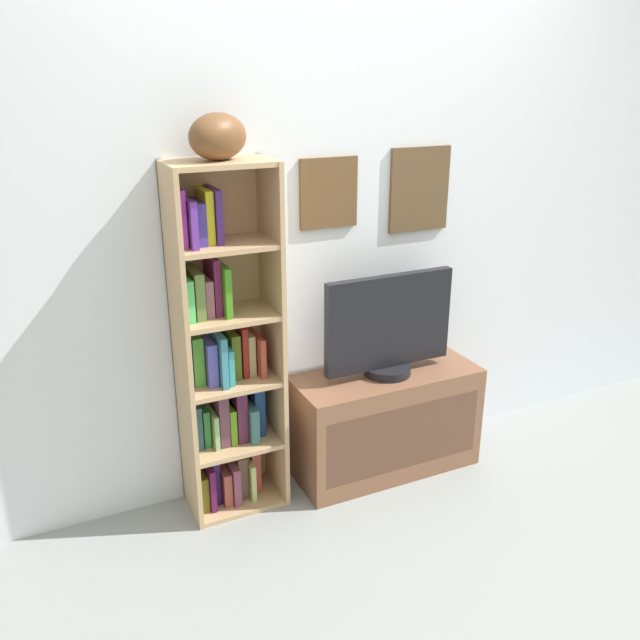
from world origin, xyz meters
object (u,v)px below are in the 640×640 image
(football, at_px, (218,137))
(television, at_px, (389,327))
(bookshelf, at_px, (222,362))
(tv_stand, at_px, (385,421))

(football, xyz_separation_m, television, (0.74, -0.04, -0.86))
(football, distance_m, television, 1.14)
(bookshelf, height_order, television, bookshelf)
(bookshelf, relative_size, television, 2.40)
(bookshelf, height_order, football, football)
(football, xyz_separation_m, tv_stand, (0.74, -0.04, -1.35))
(bookshelf, xyz_separation_m, television, (0.76, -0.07, 0.06))
(bookshelf, xyz_separation_m, tv_stand, (0.76, -0.08, -0.43))
(football, relative_size, television, 0.40)
(football, bearing_deg, tv_stand, -3.46)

